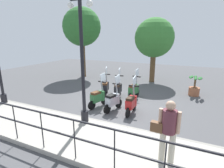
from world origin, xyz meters
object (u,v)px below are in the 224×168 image
object	(u,v)px
tree_large	(82,27)
potted_palm	(194,88)
lamp_post_near	(83,67)
scooter_far_2	(105,87)
scooter_far_0	(134,90)
scooter_near_2	(98,97)
scooter_near_0	(131,103)
tree_distant	(154,38)
scooter_near_1	(113,100)
scooter_far_1	(118,89)
pedestrian_with_bag	(168,128)

from	to	relation	value
tree_large	potted_palm	xyz separation A→B (m)	(-1.53, -8.21, -3.40)
lamp_post_near	scooter_far_2	distance (m)	3.78
scooter_far_0	scooter_near_2	bearing A→B (deg)	155.27
lamp_post_near	scooter_near_0	distance (m)	2.61
tree_large	scooter_far_2	world-z (taller)	tree_large
tree_distant	scooter_near_1	size ratio (longest dim) A/B	2.86
scooter_near_1	scooter_near_2	bearing A→B (deg)	96.69
tree_distant	scooter_near_0	world-z (taller)	tree_distant
scooter_far_0	scooter_far_2	bearing A→B (deg)	103.05
scooter_near_2	scooter_near_1	bearing A→B (deg)	-81.02
scooter_far_0	scooter_far_2	xyz separation A→B (m)	(-0.15, 1.56, 0.00)
tree_distant	potted_palm	xyz separation A→B (m)	(-2.16, -2.79, -2.60)
lamp_post_near	tree_distant	xyz separation A→B (m)	(7.51, -0.77, 0.93)
tree_large	scooter_far_1	distance (m)	6.73
scooter_near_2	scooter_far_0	xyz separation A→B (m)	(1.76, -1.12, 0.00)
potted_palm	tree_large	bearing A→B (deg)	79.43
tree_large	scooter_far_0	size ratio (longest dim) A/B	3.47
scooter_near_0	scooter_near_1	xyz separation A→B (m)	(-0.04, 0.81, 0.00)
tree_distant	scooter_near_1	bearing A→B (deg)	176.30
lamp_post_near	scooter_far_2	size ratio (longest dim) A/B	2.87
lamp_post_near	pedestrian_with_bag	distance (m)	3.31
tree_large	potted_palm	distance (m)	9.02
potted_palm	scooter_near_0	distance (m)	4.39
scooter_near_1	scooter_far_2	bearing A→B (deg)	48.68
tree_distant	scooter_near_0	distance (m)	6.42
tree_distant	tree_large	bearing A→B (deg)	96.58
scooter_near_0	potted_palm	bearing A→B (deg)	-32.63
pedestrian_with_bag	scooter_near_2	world-z (taller)	pedestrian_with_bag
tree_large	scooter_far_2	size ratio (longest dim) A/B	3.47
tree_large	tree_distant	xyz separation A→B (m)	(0.63, -5.43, -0.80)
lamp_post_near	tree_large	bearing A→B (deg)	34.05
scooter_near_0	scooter_far_0	bearing A→B (deg)	14.71
tree_distant	scooter_near_0	size ratio (longest dim) A/B	2.86
tree_large	tree_distant	distance (m)	5.52
lamp_post_near	scooter_near_1	size ratio (longest dim) A/B	2.87
lamp_post_near	scooter_far_1	world-z (taller)	lamp_post_near
scooter_near_1	scooter_near_0	bearing A→B (deg)	-74.17
scooter_near_2	scooter_near_0	bearing A→B (deg)	-76.38
scooter_near_0	scooter_far_1	world-z (taller)	same
scooter_near_2	scooter_far_2	xyz separation A→B (m)	(1.61, 0.44, 0.00)
scooter_near_2	scooter_far_2	world-z (taller)	same
scooter_near_0	scooter_near_1	size ratio (longest dim) A/B	1.00
potted_palm	scooter_far_2	bearing A→B (deg)	115.02
tree_large	scooter_near_1	size ratio (longest dim) A/B	3.47
lamp_post_near	tree_distant	bearing A→B (deg)	-5.89
potted_palm	scooter_near_1	xyz separation A→B (m)	(-3.75, 3.17, 0.04)
scooter_near_2	potted_palm	bearing A→B (deg)	-32.00
lamp_post_near	scooter_near_2	xyz separation A→B (m)	(1.69, 0.39, -1.63)
lamp_post_near	scooter_near_0	bearing A→B (deg)	-36.25
potted_palm	pedestrian_with_bag	bearing A→B (deg)	174.69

